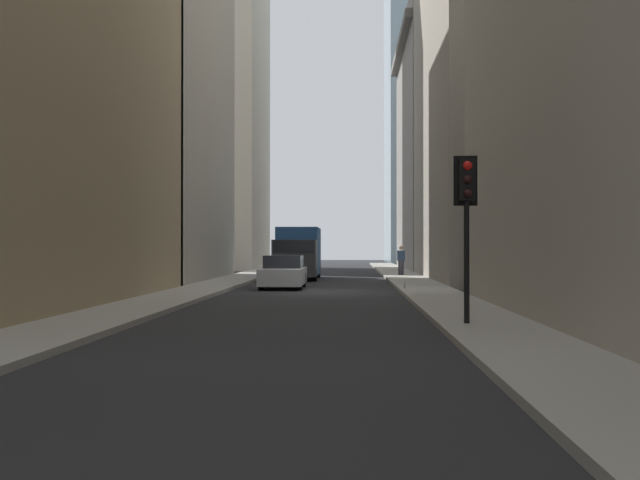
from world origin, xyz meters
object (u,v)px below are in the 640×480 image
delivery_truck (298,253)px  pedestrian (401,259)px  traffic_light_foreground (467,200)px  discarded_bottle (405,286)px  sedan_silver (283,273)px

delivery_truck → pedestrian: size_ratio=3.85×
traffic_light_foreground → discarded_bottle: (13.47, 0.38, -2.58)m
traffic_light_foreground → discarded_bottle: 13.72m
delivery_truck → pedestrian: (2.82, -5.83, -0.41)m
delivery_truck → discarded_bottle: 12.29m
sedan_silver → traffic_light_foreground: (-15.72, -5.42, 2.16)m
traffic_light_foreground → discarded_bottle: traffic_light_foreground is taller
pedestrian → discarded_bottle: bearing=176.8°
sedan_silver → traffic_light_foreground: 16.77m
delivery_truck → sedan_silver: bearing=-180.0°
delivery_truck → traffic_light_foreground: size_ratio=1.76×
discarded_bottle → sedan_silver: bearing=65.9°
delivery_truck → pedestrian: delivery_truck is taller
delivery_truck → discarded_bottle: size_ratio=23.93×
traffic_light_foreground → pedestrian: 27.49m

